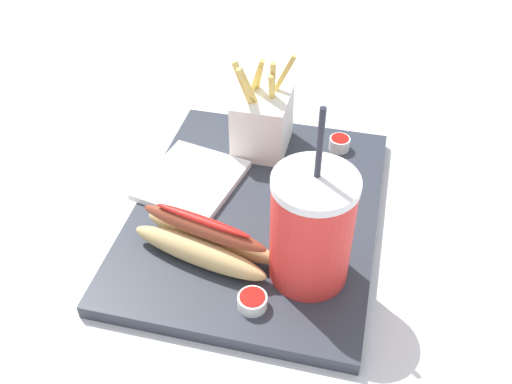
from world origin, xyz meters
TOP-DOWN VIEW (x-y plane):
  - ground_plane at (0.00, 0.00)m, footprint 2.40×2.40m
  - food_tray at (0.00, 0.00)m, footprint 0.42×0.33m
  - soda_cup at (-0.10, -0.09)m, footprint 0.10×0.10m
  - fries_basket at (0.14, 0.02)m, footprint 0.09×0.08m
  - hot_dog_1 at (-0.10, 0.04)m, footprint 0.10×0.19m
  - ketchup_cup_1 at (-0.16, -0.03)m, footprint 0.03×0.03m
  - ketchup_cup_2 at (0.16, -0.09)m, footprint 0.03×0.03m
  - napkin_stack at (0.03, 0.10)m, footprint 0.16×0.15m

SIDE VIEW (x-z plane):
  - ground_plane at x=0.00m, z-range -0.02..0.00m
  - food_tray at x=0.00m, z-range 0.00..0.02m
  - napkin_stack at x=0.03m, z-range 0.02..0.03m
  - ketchup_cup_1 at x=-0.16m, z-range 0.02..0.04m
  - ketchup_cup_2 at x=0.16m, z-range 0.02..0.04m
  - hot_dog_1 at x=-0.10m, z-range 0.01..0.08m
  - fries_basket at x=0.14m, z-range -0.01..0.14m
  - soda_cup at x=-0.10m, z-range -0.02..0.21m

